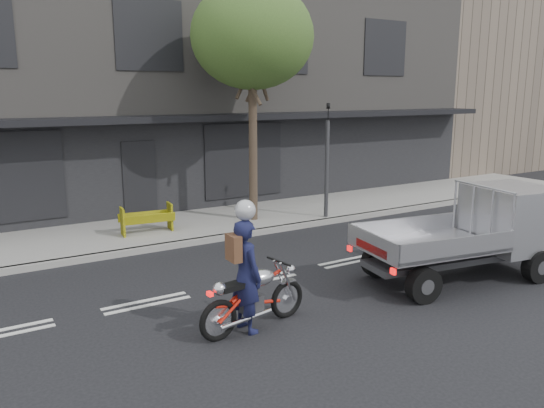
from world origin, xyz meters
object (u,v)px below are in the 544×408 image
at_px(flatbed_ute, 496,223).
at_px(construction_barrier, 149,220).
at_px(rider, 246,276).
at_px(motorcycle, 254,296).
at_px(street_tree, 252,37).
at_px(traffic_light_pole, 327,167).

bearing_deg(flatbed_ute, construction_barrier, 139.36).
bearing_deg(rider, motorcycle, -97.70).
relative_size(street_tree, motorcycle, 3.25).
bearing_deg(motorcycle, construction_barrier, 79.93).
bearing_deg(construction_barrier, motorcycle, -92.34).
bearing_deg(flatbed_ute, traffic_light_pole, 101.68).
height_order(rider, construction_barrier, rider).
xyz_separation_m(motorcycle, rider, (-0.15, -0.00, 0.38)).
bearing_deg(rider, construction_barrier, -11.49).
height_order(traffic_light_pole, motorcycle, traffic_light_pole).
bearing_deg(flatbed_ute, street_tree, 118.37).
bearing_deg(street_tree, traffic_light_pole, -23.03).
relative_size(motorcycle, rider, 1.12).
bearing_deg(traffic_light_pole, rider, -136.46).
distance_m(street_tree, motorcycle, 8.45).
height_order(street_tree, flatbed_ute, street_tree).
xyz_separation_m(traffic_light_pole, construction_barrier, (-5.15, 0.79, -1.12)).
relative_size(street_tree, flatbed_ute, 1.53).
relative_size(traffic_light_pole, flatbed_ute, 0.79).
bearing_deg(rider, street_tree, -37.83).
xyz_separation_m(motorcycle, construction_barrier, (0.25, 6.06, -0.02)).
bearing_deg(construction_barrier, rider, -93.76).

